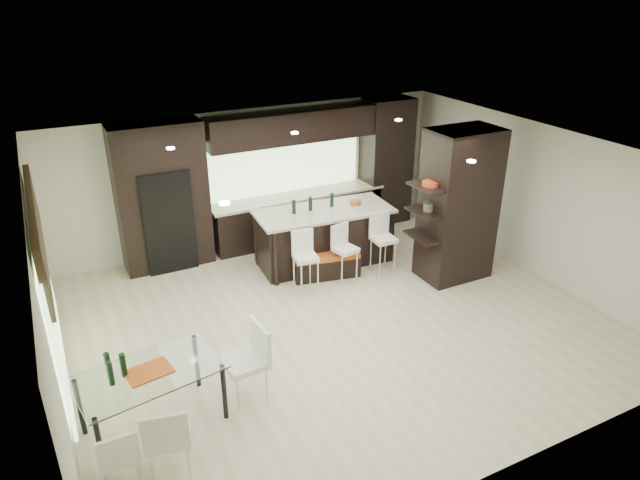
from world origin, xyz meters
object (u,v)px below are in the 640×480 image
floor_vase (432,244)px  chair_far (119,458)px  stool_right (383,249)px  chair_end (245,367)px  chair_near (168,439)px  stool_left (306,268)px  stool_mid (345,259)px  kitchen_island (324,236)px  bench (326,264)px  dining_table (153,399)px

floor_vase → chair_far: (-5.85, -2.43, -0.22)m
stool_right → chair_end: (-3.45, -2.15, 0.02)m
floor_vase → chair_near: size_ratio=1.36×
chair_end → floor_vase: bearing=-72.8°
stool_left → chair_end: (-1.89, -2.16, 0.04)m
floor_vase → chair_end: size_ratio=1.28×
floor_vase → chair_end: floor_vase is taller
stool_mid → stool_left: bearing=168.6°
kitchen_island → floor_vase: size_ratio=2.10×
stool_right → chair_far: size_ratio=1.18×
stool_left → bench: 0.66m
floor_vase → stool_right: bearing=147.2°
stool_mid → chair_far: (-4.34, -2.91, -0.04)m
chair_near → stool_left: bearing=56.2°
stool_left → chair_far: (-3.56, -2.90, -0.05)m
stool_mid → stool_right: stool_right is taller
kitchen_island → stool_right: size_ratio=2.83×
stool_right → chair_end: bearing=-145.6°
stool_mid → chair_end: size_ratio=0.89×
dining_table → chair_far: 0.91m
floor_vase → chair_near: bearing=-155.2°
chair_end → bench: bearing=-49.4°
kitchen_island → floor_vase: 2.00m
stool_left → floor_vase: (2.28, -0.48, 0.17)m
floor_vase → chair_far: size_ratio=1.59×
chair_far → chair_end: 1.84m
kitchen_island → stool_right: 1.15m
stool_right → chair_far: stool_right is taller
kitchen_island → chair_far: bearing=-135.0°
stool_left → bench: size_ratio=0.72×
floor_vase → chair_near: 5.88m
stool_left → bench: stool_left is taller
stool_left → chair_near: chair_near is taller
dining_table → bench: bearing=24.7°
stool_mid → stool_right: bearing=-12.8°
stool_mid → dining_table: size_ratio=0.51×
stool_mid → bench: 0.43m
floor_vase → chair_near: (-5.33, -2.46, -0.16)m
chair_end → chair_near: bearing=119.3°
kitchen_island → chair_near: (-3.83, -3.78, -0.08)m
chair_far → floor_vase: bearing=22.6°
chair_end → kitchen_island: bearing=-46.5°
stool_left → floor_vase: 2.34m
chair_far → chair_end: chair_end is taller
floor_vase → chair_near: floor_vase is taller
chair_end → chair_far: bearing=109.3°
chair_far → chair_end: (1.67, 0.75, 0.09)m
stool_right → bench: stool_right is taller
stool_right → chair_end: size_ratio=0.95×
kitchen_island → bench: kitchen_island is taller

